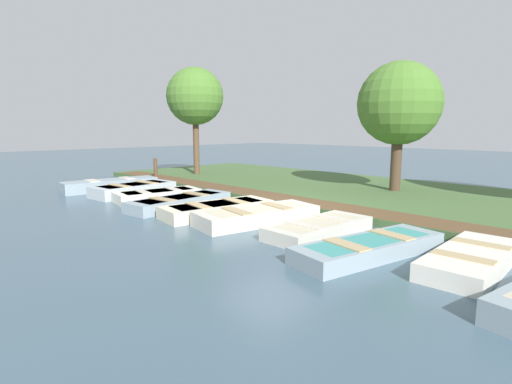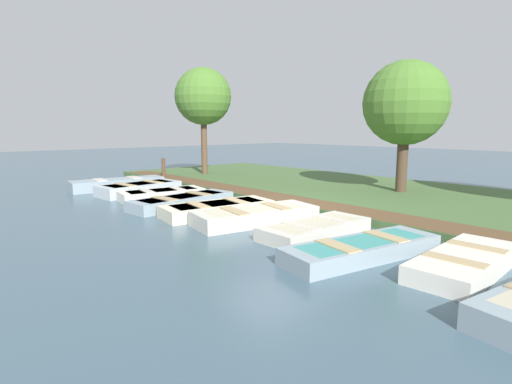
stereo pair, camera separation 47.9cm
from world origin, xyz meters
name	(u,v)px [view 1 (the left image)]	position (x,y,z in m)	size (l,w,h in m)	color
ground_plane	(270,216)	(0.00, 0.00, 0.00)	(80.00, 80.00, 0.00)	#425B6B
shore_bank	(366,193)	(-5.00, 0.00, 0.10)	(8.00, 24.00, 0.20)	#476638
dock_walkway	(307,205)	(-1.60, 0.00, 0.11)	(1.12, 22.97, 0.21)	brown
rowboat_0	(110,184)	(1.10, -7.66, 0.22)	(3.62, 1.32, 0.44)	#8C9EA8
rowboat_1	(134,189)	(1.00, -5.95, 0.21)	(3.04, 1.51, 0.42)	#B2BCC1
rowboat_2	(158,195)	(0.92, -4.38, 0.17)	(2.91, 1.49, 0.35)	silver
rowboat_3	(180,202)	(1.07, -2.83, 0.17)	(3.45, 1.39, 0.35)	#8C9EA8
rowboat_4	(218,209)	(0.96, -1.12, 0.18)	(3.26, 1.59, 0.36)	beige
rowboat_5	(257,215)	(0.79, 0.29, 0.19)	(3.37, 1.78, 0.39)	beige
rowboat_6	(319,228)	(0.60, 2.11, 0.16)	(2.76, 1.13, 0.33)	beige
rowboat_7	(369,247)	(1.14, 3.71, 0.17)	(3.38, 1.59, 0.34)	#8C9EA8
rowboat_8	(472,259)	(0.45, 5.29, 0.16)	(2.79, 1.15, 0.34)	silver
mooring_post_near	(156,170)	(-1.47, -8.64, 0.55)	(0.17, 0.17, 1.09)	brown
park_tree_far_left	(195,97)	(-3.57, -8.40, 3.86)	(2.68, 2.68, 5.23)	brown
park_tree_left	(399,104)	(-5.59, 0.78, 3.22)	(2.86, 2.86, 4.68)	#4C3828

